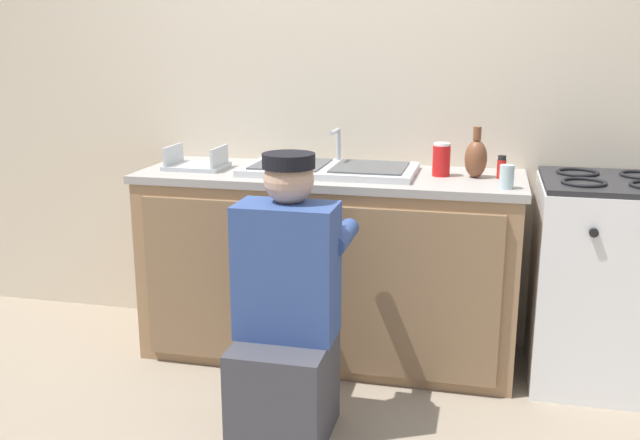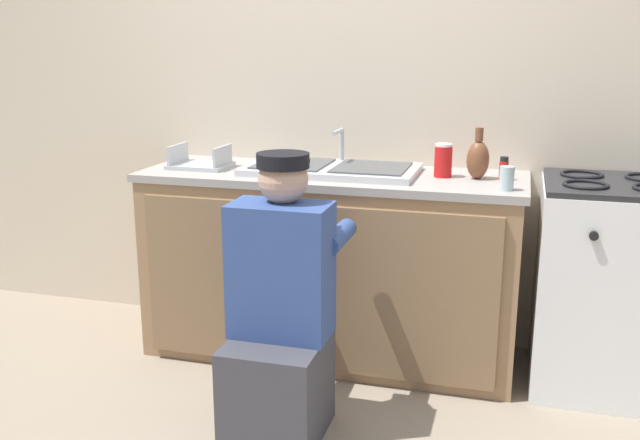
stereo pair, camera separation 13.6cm
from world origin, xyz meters
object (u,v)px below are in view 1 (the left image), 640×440
Objects in this scene: sink_double_basin at (330,168)px; stove_range at (603,281)px; plumber_person at (287,322)px; vase_decorative at (476,158)px; water_glass at (507,177)px; dish_rack_tray at (197,164)px; soda_cup_red at (441,160)px; spice_bottle_red at (501,167)px.

stove_range is at bearing -0.10° from sink_double_basin.
plumber_person is 1.17m from vase_decorative.
water_glass is (0.80, 0.57, 0.50)m from plumber_person.
dish_rack_tray is (-1.45, 0.14, -0.03)m from water_glass.
plumber_person reaches higher than sink_double_basin.
dish_rack_tray is 1.32m from vase_decorative.
sink_double_basin is 0.52m from soda_cup_red.
vase_decorative is (0.15, -0.00, 0.01)m from soda_cup_red.
vase_decorative is (-0.11, -0.00, 0.04)m from spice_bottle_red.
spice_bottle_red is 0.12m from vase_decorative.
soda_cup_red reaches higher than spice_bottle_red.
dish_rack_tray is (-0.65, 0.72, 0.47)m from plumber_person.
sink_double_basin is 0.82m from water_glass.
spice_bottle_red is 0.46× the size of vase_decorative.
water_glass is 0.26m from vase_decorative.
plumber_person reaches higher than spice_bottle_red.
plumber_person is 3.94× the size of dish_rack_tray.
plumber_person is at bearing -47.63° from dish_rack_tray.
spice_bottle_red is 1.44m from dish_rack_tray.
stove_range is 4.09× the size of vase_decorative.
spice_bottle_red is (-0.47, 0.03, 0.49)m from stove_range.
sink_double_basin is 0.67m from vase_decorative.
vase_decorative is at bearing -179.53° from spice_bottle_red.
stove_range is 0.90m from soda_cup_red.
sink_double_basin reaches higher than stove_range.
stove_range is at bearing -3.91° from spice_bottle_red.
vase_decorative reaches higher than spice_bottle_red.
vase_decorative reaches higher than plumber_person.
water_glass is 0.43× the size of vase_decorative.
stove_range is 1.46m from plumber_person.
sink_double_basin is 5.26× the size of soda_cup_red.
water_glass is 0.22m from spice_bottle_red.
vase_decorative reaches higher than soda_cup_red.
plumber_person is 1.22m from spice_bottle_red.
spice_bottle_red is (0.78, 0.03, 0.03)m from sink_double_basin.
sink_double_basin is at bearing 4.29° from dish_rack_tray.
plumber_person is at bearing -89.72° from sink_double_basin.
dish_rack_tray is (-1.43, -0.08, -0.03)m from spice_bottle_red.
spice_bottle_red is at bearing 2.19° from sink_double_basin.
dish_rack_tray reaches higher than water_glass.
dish_rack_tray is at bearing -176.86° from spice_bottle_red.
plumber_person is 1.08m from dish_rack_tray.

